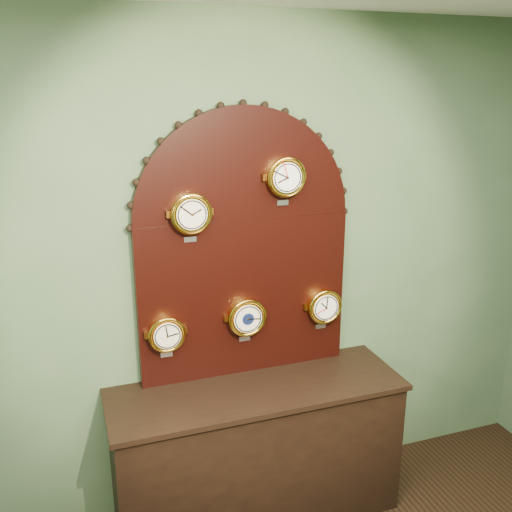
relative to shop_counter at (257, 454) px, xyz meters
name	(u,v)px	position (x,y,z in m)	size (l,w,h in m)	color
wall_back	(241,274)	(0.00, 0.27, 1.00)	(4.00, 4.00, 0.00)	#4C6948
shop_counter	(257,454)	(0.00, 0.00, 0.00)	(1.60, 0.50, 0.80)	black
display_board	(244,238)	(0.00, 0.22, 1.23)	(1.26, 0.06, 1.53)	black
roman_clock	(191,214)	(-0.31, 0.15, 1.40)	(0.22, 0.08, 0.27)	gold
arabic_clock	(285,177)	(0.21, 0.15, 1.56)	(0.22, 0.08, 0.27)	gold
hygrometer	(166,334)	(-0.46, 0.15, 0.75)	(0.20, 0.08, 0.25)	gold
barometer	(246,317)	(-0.01, 0.15, 0.79)	(0.22, 0.08, 0.27)	gold
tide_clock	(324,306)	(0.47, 0.15, 0.79)	(0.21, 0.08, 0.26)	gold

